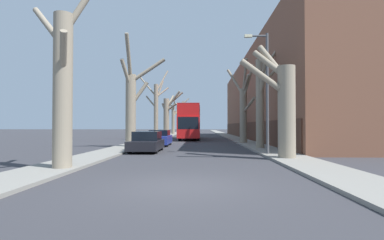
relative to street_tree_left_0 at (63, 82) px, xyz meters
The scene contains 17 objects.
ground_plane 6.60m from the street_tree_left_0, 31.35° to the right, with size 300.00×300.00×0.00m, color #333338.
sidewalk_left 47.20m from the street_tree_left_0, 90.55° to the left, with size 2.24×120.00×0.12m, color gray.
sidewalk_right 48.26m from the street_tree_left_0, 77.94° to the left, with size 2.24×120.00×0.12m, color gray.
building_facade_right 33.58m from the street_tree_left_0, 61.16° to the left, with size 10.08×48.37×10.87m.
street_tree_left_0 is the anchor object (origin of this frame).
street_tree_left_1 12.21m from the street_tree_left_0, 90.63° to the left, with size 3.42×2.48×8.71m.
street_tree_left_2 24.63m from the street_tree_left_0, 90.10° to the left, with size 3.77×1.66×8.70m.
street_tree_left_3 35.46m from the street_tree_left_0, 89.80° to the left, with size 3.54×3.08×7.23m.
street_tree_left_4 48.15m from the street_tree_left_0, 90.10° to the left, with size 3.97×3.53×6.90m.
street_tree_left_5 59.60m from the street_tree_left_0, 89.97° to the left, with size 5.22×3.62×8.47m.
street_tree_right_0 10.44m from the street_tree_left_0, 22.24° to the left, with size 2.89×2.03×6.25m.
street_tree_right_1 14.65m from the street_tree_left_0, 47.47° to the left, with size 2.47×3.62×8.16m.
street_tree_right_2 20.31m from the street_tree_left_0, 61.83° to the left, with size 2.46×3.45×8.04m.
double_decker_bus 27.55m from the street_tree_left_0, 81.66° to the left, with size 2.59×11.41×4.32m.
parked_car_0 9.17m from the street_tree_left_0, 78.39° to the left, with size 1.88×4.33×1.36m.
parked_car_1 15.18m from the street_tree_left_0, 83.24° to the left, with size 1.82×4.49×1.37m.
lamp_post 10.97m from the street_tree_left_0, 33.20° to the left, with size 1.40×0.20×7.16m.
Camera 1 is at (0.59, -8.58, 1.73)m, focal length 28.00 mm.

